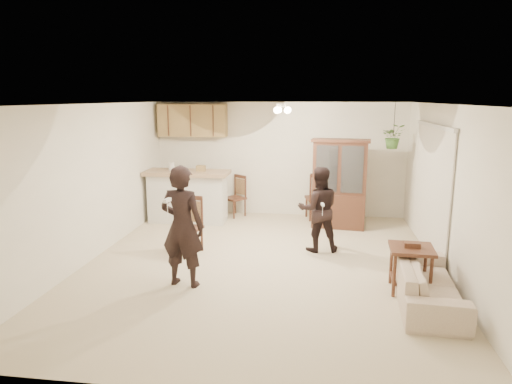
# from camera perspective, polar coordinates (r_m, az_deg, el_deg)

# --- Properties ---
(floor) EXTENTS (6.50, 6.50, 0.00)m
(floor) POSITION_cam_1_polar(r_m,az_deg,el_deg) (7.31, 0.55, -9.06)
(floor) COLOR beige
(floor) RESTS_ON ground
(ceiling) EXTENTS (5.50, 6.50, 0.02)m
(ceiling) POSITION_cam_1_polar(r_m,az_deg,el_deg) (6.83, 0.60, 10.94)
(ceiling) COLOR white
(ceiling) RESTS_ON wall_back
(wall_back) EXTENTS (5.50, 0.02, 2.50)m
(wall_back) POSITION_cam_1_polar(r_m,az_deg,el_deg) (10.15, 2.90, 4.12)
(wall_back) COLOR silver
(wall_back) RESTS_ON ground
(wall_front) EXTENTS (5.50, 0.02, 2.50)m
(wall_front) POSITION_cam_1_polar(r_m,az_deg,el_deg) (3.87, -5.59, -8.66)
(wall_front) COLOR silver
(wall_front) RESTS_ON ground
(wall_left) EXTENTS (0.02, 6.50, 2.50)m
(wall_left) POSITION_cam_1_polar(r_m,az_deg,el_deg) (7.80, -19.91, 1.10)
(wall_left) COLOR silver
(wall_left) RESTS_ON ground
(wall_right) EXTENTS (0.02, 6.50, 2.50)m
(wall_right) POSITION_cam_1_polar(r_m,az_deg,el_deg) (7.16, 22.96, -0.03)
(wall_right) COLOR silver
(wall_right) RESTS_ON ground
(breakfast_bar) EXTENTS (1.60, 0.55, 1.00)m
(breakfast_bar) POSITION_cam_1_polar(r_m,az_deg,el_deg) (9.75, -8.51, -0.80)
(breakfast_bar) COLOR silver
(breakfast_bar) RESTS_ON floor
(bar_top) EXTENTS (1.75, 0.70, 0.08)m
(bar_top) POSITION_cam_1_polar(r_m,az_deg,el_deg) (9.65, -8.61, 2.39)
(bar_top) COLOR tan
(bar_top) RESTS_ON breakfast_bar
(upper_cabinets) EXTENTS (1.50, 0.34, 0.70)m
(upper_cabinets) POSITION_cam_1_polar(r_m,az_deg,el_deg) (10.24, -7.92, 8.86)
(upper_cabinets) COLOR olive
(upper_cabinets) RESTS_ON wall_back
(vertical_blinds) EXTENTS (0.06, 2.30, 2.10)m
(vertical_blinds) POSITION_cam_1_polar(r_m,az_deg,el_deg) (8.04, 20.98, 0.23)
(vertical_blinds) COLOR beige
(vertical_blinds) RESTS_ON wall_right
(ceiling_fixture) EXTENTS (0.36, 0.36, 0.20)m
(ceiling_fixture) POSITION_cam_1_polar(r_m,az_deg,el_deg) (8.01, 3.14, 10.33)
(ceiling_fixture) COLOR #FFE4BF
(ceiling_fixture) RESTS_ON ceiling
(hanging_plant) EXTENTS (0.43, 0.37, 0.48)m
(hanging_plant) POSITION_cam_1_polar(r_m,az_deg,el_deg) (9.32, 16.80, 6.66)
(hanging_plant) COLOR #326227
(hanging_plant) RESTS_ON ceiling
(plant_cord) EXTENTS (0.01, 0.01, 0.65)m
(plant_cord) POSITION_cam_1_polar(r_m,az_deg,el_deg) (9.30, 16.92, 8.66)
(plant_cord) COLOR black
(plant_cord) RESTS_ON ceiling
(sofa) EXTENTS (0.85, 1.92, 0.73)m
(sofa) POSITION_cam_1_polar(r_m,az_deg,el_deg) (6.33, 20.68, -9.67)
(sofa) COLOR beige
(sofa) RESTS_ON floor
(adult) EXTENTS (0.72, 0.53, 1.80)m
(adult) POSITION_cam_1_polar(r_m,az_deg,el_deg) (6.36, -9.22, -3.88)
(adult) COLOR black
(adult) RESTS_ON floor
(child) EXTENTS (0.74, 0.62, 1.35)m
(child) POSITION_cam_1_polar(r_m,az_deg,el_deg) (7.84, 7.81, -2.55)
(child) COLOR black
(child) RESTS_ON floor
(china_hutch) EXTENTS (1.18, 0.56, 1.79)m
(china_hutch) POSITION_cam_1_polar(r_m,az_deg,el_deg) (9.28, 10.39, 0.93)
(china_hutch) COLOR #3E2216
(china_hutch) RESTS_ON floor
(side_table) EXTENTS (0.60, 0.60, 0.70)m
(side_table) POSITION_cam_1_polar(r_m,az_deg,el_deg) (6.60, 18.73, -9.04)
(side_table) COLOR #3E2216
(side_table) RESTS_ON floor
(chair_bar) EXTENTS (0.51, 0.51, 0.96)m
(chair_bar) POSITION_cam_1_polar(r_m,az_deg,el_deg) (7.84, -8.53, -5.63)
(chair_bar) COLOR #3E2216
(chair_bar) RESTS_ON floor
(chair_hutch_left) EXTENTS (0.56, 0.56, 0.91)m
(chair_hutch_left) POSITION_cam_1_polar(r_m,az_deg,el_deg) (10.15, -2.70, -1.60)
(chair_hutch_left) COLOR #3E2216
(chair_hutch_left) RESTS_ON floor
(chair_hutch_right) EXTENTS (0.56, 0.56, 1.03)m
(chair_hutch_right) POSITION_cam_1_polar(r_m,az_deg,el_deg) (9.98, 7.61, -1.71)
(chair_hutch_right) COLOR #3E2216
(chair_hutch_right) RESTS_ON floor
(controller_adult) EXTENTS (0.07, 0.15, 0.05)m
(controller_adult) POSITION_cam_1_polar(r_m,az_deg,el_deg) (5.92, -11.04, -1.03)
(controller_adult) COLOR white
(controller_adult) RESTS_ON adult
(controller_child) EXTENTS (0.06, 0.13, 0.04)m
(controller_child) POSITION_cam_1_polar(r_m,az_deg,el_deg) (7.46, 8.33, -1.56)
(controller_child) COLOR white
(controller_child) RESTS_ON child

